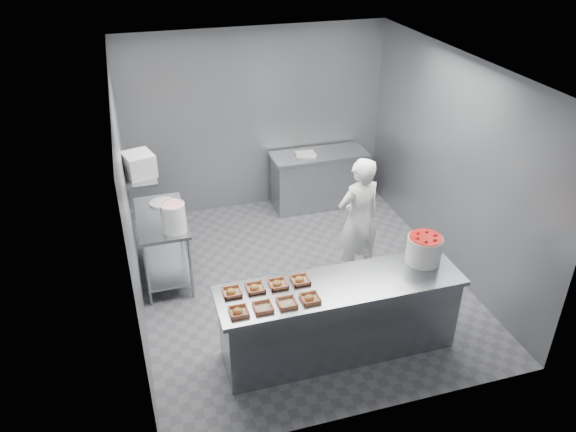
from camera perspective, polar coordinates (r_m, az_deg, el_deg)
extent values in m
plane|color=#4C4C51|center=(7.39, 1.28, -6.52)|extent=(4.50, 4.50, 0.00)
plane|color=white|center=(6.16, 1.57, 14.97)|extent=(4.50, 4.50, 0.00)
cube|color=slate|center=(8.65, -3.20, 9.62)|extent=(4.00, 0.04, 2.80)
cube|color=slate|center=(6.40, -15.91, 0.84)|extent=(0.04, 4.50, 2.80)
cube|color=slate|center=(7.47, 16.25, 5.06)|extent=(0.04, 4.50, 2.80)
cube|color=slate|center=(5.85, 5.41, -7.08)|extent=(2.60, 0.70, 0.05)
cube|color=slate|center=(6.13, 5.21, -10.45)|extent=(2.50, 0.64, 0.85)
cube|color=slate|center=(7.17, -12.80, -0.18)|extent=(0.60, 1.20, 0.04)
cube|color=slate|center=(7.53, -12.23, -4.67)|extent=(0.56, 1.15, 0.03)
cylinder|color=slate|center=(6.93, -14.10, -5.87)|extent=(0.04, 0.04, 0.88)
cylinder|color=slate|center=(6.94, -9.83, -5.24)|extent=(0.04, 0.04, 0.88)
cylinder|color=slate|center=(7.88, -14.70, -1.28)|extent=(0.04, 0.04, 0.88)
cylinder|color=slate|center=(7.89, -10.96, -0.74)|extent=(0.04, 0.04, 0.88)
cube|color=slate|center=(8.78, 3.19, 6.22)|extent=(1.50, 0.60, 0.05)
cube|color=slate|center=(8.96, 3.11, 3.58)|extent=(1.44, 0.55, 0.85)
cube|color=slate|center=(6.87, -14.82, 4.47)|extent=(0.35, 0.90, 0.03)
cube|color=tan|center=(5.45, -5.03, -9.66)|extent=(0.18, 0.18, 0.04)
cube|color=white|center=(5.48, -4.59, -9.56)|extent=(0.10, 0.06, 0.00)
ellipsoid|color=#BD7D2F|center=(5.44, -5.14, -9.59)|extent=(0.10, 0.10, 0.05)
cube|color=tan|center=(5.49, -2.55, -9.23)|extent=(0.18, 0.18, 0.04)
cube|color=white|center=(5.52, -2.13, -9.14)|extent=(0.10, 0.06, 0.00)
cube|color=tan|center=(5.54, -0.12, -8.80)|extent=(0.18, 0.18, 0.04)
cube|color=white|center=(5.56, 0.29, -8.70)|extent=(0.10, 0.06, 0.00)
cube|color=tan|center=(5.60, 2.27, -8.35)|extent=(0.18, 0.18, 0.04)
cube|color=white|center=(5.62, 2.66, -8.26)|extent=(0.10, 0.06, 0.00)
ellipsoid|color=#BD7D2F|center=(5.59, 2.17, -8.29)|extent=(0.10, 0.10, 0.05)
cube|color=tan|center=(5.70, -5.71, -7.70)|extent=(0.18, 0.18, 0.04)
cube|color=white|center=(5.72, -5.29, -7.62)|extent=(0.10, 0.06, 0.00)
ellipsoid|color=#BD7D2F|center=(5.69, -5.81, -7.64)|extent=(0.10, 0.10, 0.05)
cube|color=tan|center=(5.73, -3.34, -7.31)|extent=(0.18, 0.18, 0.04)
cube|color=white|center=(5.76, -2.94, -7.23)|extent=(0.10, 0.06, 0.00)
ellipsoid|color=#BD7D2F|center=(5.73, -3.44, -7.25)|extent=(0.10, 0.10, 0.05)
cube|color=tan|center=(5.78, -1.01, -6.91)|extent=(0.18, 0.18, 0.04)
cube|color=white|center=(5.81, -0.62, -6.83)|extent=(0.10, 0.06, 0.00)
ellipsoid|color=#BD7D2F|center=(5.77, -1.11, -6.85)|extent=(0.10, 0.10, 0.05)
cube|color=tan|center=(5.83, 1.27, -6.51)|extent=(0.18, 0.18, 0.04)
cube|color=white|center=(5.86, 1.65, -6.43)|extent=(0.10, 0.06, 0.00)
ellipsoid|color=#BD7D2F|center=(5.83, 1.18, -6.45)|extent=(0.10, 0.10, 0.05)
imported|color=silver|center=(7.09, 7.14, -0.39)|extent=(0.69, 0.53, 1.68)
cylinder|color=silver|center=(6.24, 13.66, -3.33)|extent=(0.38, 0.38, 0.30)
cylinder|color=red|center=(6.17, 13.81, -2.23)|extent=(0.36, 0.36, 0.04)
cylinder|color=silver|center=(6.74, -11.54, -0.15)|extent=(0.28, 0.28, 0.36)
cylinder|color=pink|center=(6.66, -11.69, 1.15)|extent=(0.26, 0.26, 0.02)
torus|color=slate|center=(6.69, -11.63, 0.65)|extent=(0.30, 0.01, 0.30)
cylinder|color=silver|center=(7.46, -12.80, 1.31)|extent=(0.32, 0.32, 0.02)
cube|color=#CCB28C|center=(7.55, -12.32, 1.72)|extent=(0.15, 0.13, 0.02)
cube|color=gray|center=(6.67, -14.90, 5.09)|extent=(0.39, 0.42, 0.27)
cube|color=silver|center=(8.69, 1.76, 6.32)|extent=(0.32, 0.25, 0.04)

